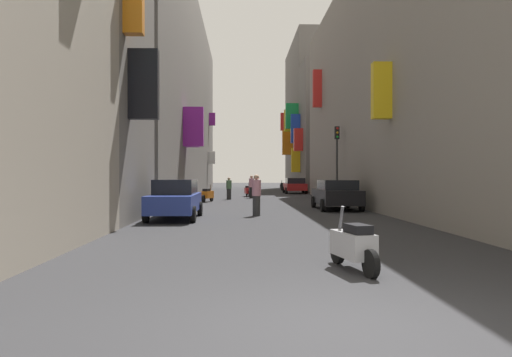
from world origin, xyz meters
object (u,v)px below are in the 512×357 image
object	(u,v)px
parked_car_black	(336,194)
pedestrian_near_left	(256,195)
parked_car_red	(295,185)
scooter_red	(248,191)
pedestrian_crossing	(229,189)
scooter_black	(282,186)
pedestrian_near_right	(252,187)
scooter_silver	(353,245)
traffic_light_near_corner	(337,152)
parked_car_blue	(175,198)
scooter_orange	(208,195)

from	to	relation	value
parked_car_black	pedestrian_near_left	world-z (taller)	pedestrian_near_left
pedestrian_near_left	parked_car_red	bearing A→B (deg)	79.72
scooter_red	pedestrian_crossing	size ratio (longest dim) A/B	1.26
parked_car_red	scooter_black	world-z (taller)	parked_car_red
pedestrian_near_left	pedestrian_near_right	size ratio (longest dim) A/B	1.03
parked_car_red	pedestrian_near_left	distance (m)	24.73
scooter_silver	traffic_light_near_corner	distance (m)	20.08
parked_car_black	pedestrian_near_right	size ratio (longest dim) A/B	2.54
parked_car_blue	pedestrian_crossing	size ratio (longest dim) A/B	2.83
parked_car_red	scooter_red	distance (m)	7.85
parked_car_blue	pedestrian_crossing	distance (m)	14.70
parked_car_black	pedestrian_near_left	distance (m)	5.40
scooter_orange	pedestrian_near_right	world-z (taller)	pedestrian_near_right
scooter_red	traffic_light_near_corner	xyz separation A→B (m)	(5.15, -9.75, 2.65)
scooter_black	scooter_orange	distance (m)	23.54
scooter_silver	traffic_light_near_corner	size ratio (longest dim) A/B	0.39
pedestrian_crossing	pedestrian_near_left	distance (m)	13.46
scooter_black	scooter_orange	size ratio (longest dim) A/B	1.04
pedestrian_crossing	pedestrian_near_left	bearing A→B (deg)	-83.66
pedestrian_crossing	pedestrian_near_left	world-z (taller)	pedestrian_near_left
scooter_black	pedestrian_crossing	xyz separation A→B (m)	(-5.44, -19.59, 0.31)
parked_car_red	scooter_silver	bearing A→B (deg)	-94.89
parked_car_black	scooter_black	world-z (taller)	parked_car_black
parked_car_blue	traffic_light_near_corner	distance (m)	12.72
pedestrian_near_left	traffic_light_near_corner	xyz separation A→B (m)	(5.07, 8.15, 2.24)
parked_car_blue	pedestrian_near_right	bearing A→B (deg)	78.44
parked_car_red	pedestrian_near_right	distance (m)	10.06
pedestrian_crossing	pedestrian_near_right	size ratio (longest dim) A/B	0.92
scooter_silver	traffic_light_near_corner	world-z (taller)	traffic_light_near_corner
scooter_black	pedestrian_crossing	distance (m)	20.33
scooter_silver	pedestrian_near_left	size ratio (longest dim) A/B	1.04
parked_car_black	parked_car_blue	size ratio (longest dim) A/B	0.98
pedestrian_near_right	traffic_light_near_corner	bearing A→B (deg)	-55.17
scooter_silver	pedestrian_crossing	distance (m)	24.95
scooter_black	pedestrian_near_left	distance (m)	33.21
scooter_silver	pedestrian_near_right	world-z (taller)	pedestrian_near_right
parked_car_red	scooter_black	bearing A→B (deg)	93.03
parked_car_black	pedestrian_crossing	world-z (taller)	pedestrian_crossing
parked_car_black	scooter_black	bearing A→B (deg)	90.26
scooter_red	pedestrian_crossing	bearing A→B (deg)	-107.25
scooter_black	scooter_silver	distance (m)	44.45
scooter_black	pedestrian_near_right	size ratio (longest dim) A/B	1.14
parked_car_black	scooter_orange	size ratio (longest dim) A/B	2.34
parked_car_red	traffic_light_near_corner	size ratio (longest dim) A/B	0.87
pedestrian_near_left	parked_car_blue	bearing A→B (deg)	-159.33
pedestrian_crossing	parked_car_black	bearing A→B (deg)	-60.48
parked_car_black	scooter_orange	xyz separation A→B (m)	(-6.87, 6.89, -0.31)
parked_car_red	pedestrian_crossing	distance (m)	12.45
scooter_silver	parked_car_red	bearing A→B (deg)	85.11
pedestrian_near_left	parked_car_black	bearing A→B (deg)	40.76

